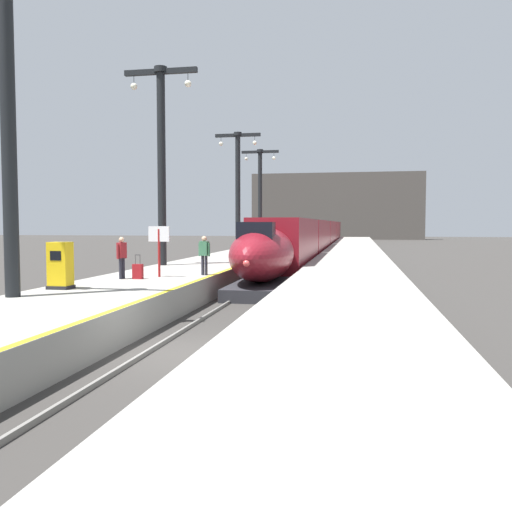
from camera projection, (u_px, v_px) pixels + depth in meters
ground_plane at (180, 353)px, 13.58m from camera, size 260.00×260.00×0.00m
platform_left at (238, 262)px, 38.58m from camera, size 4.80×110.00×1.05m
platform_right at (352, 264)px, 37.08m from camera, size 4.80×110.00×1.05m
platform_left_safety_stripe at (269, 255)px, 38.13m from camera, size 0.20×107.80×0.01m
rail_main_left at (288, 266)px, 40.69m from camera, size 0.08×110.00×0.12m
rail_main_right at (308, 267)px, 40.42m from camera, size 0.08×110.00×0.12m
highspeed_train_main at (316, 236)px, 58.17m from camera, size 2.92×76.24×3.60m
station_column_near at (8, 97)px, 15.98m from camera, size 4.00×0.68×10.08m
station_column_mid at (161, 149)px, 28.53m from camera, size 4.00×0.68×10.48m
station_column_far at (238, 180)px, 46.81m from camera, size 4.00×0.68×10.15m
station_column_distant at (260, 188)px, 57.50m from camera, size 4.00×0.68×10.15m
passenger_near_edge at (122, 254)px, 21.59m from camera, size 0.31×0.55×1.69m
passenger_mid_platform at (204, 252)px, 23.17m from camera, size 0.55×0.31×1.69m
rolling_suitcase at (138, 271)px, 21.62m from camera, size 0.40×0.22×0.98m
ticket_machine_yellow at (60, 267)px, 18.29m from camera, size 0.76×0.62×1.60m
departure_info_board at (159, 241)px, 22.35m from camera, size 0.90×0.10×2.12m
terminus_back_wall at (336, 206)px, 113.22m from camera, size 36.00×2.00×14.00m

